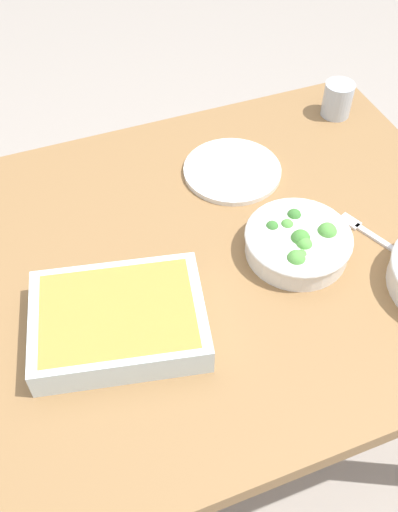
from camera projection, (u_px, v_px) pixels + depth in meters
name	position (u px, v px, depth m)	size (l,w,h in m)	color
ground_plane	(199.00, 420.00, 1.71)	(6.00, 6.00, 0.00)	#9E9389
dining_table	(199.00, 284.00, 1.22)	(1.20, 0.90, 0.74)	olive
broccoli_bowl	(298.00, 242.00, 1.13)	(0.21, 0.21, 0.07)	silver
baking_dish	(119.00, 319.00, 1.01)	(0.34, 0.28, 0.06)	silver
drink_cup	(337.00, 101.00, 1.43)	(0.07, 0.07, 0.08)	#B2BCC6
side_plate	(232.00, 171.00, 1.31)	(0.22, 0.22, 0.01)	silver
fork_on_table	(371.00, 235.00, 1.18)	(0.08, 0.17, 0.01)	silver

